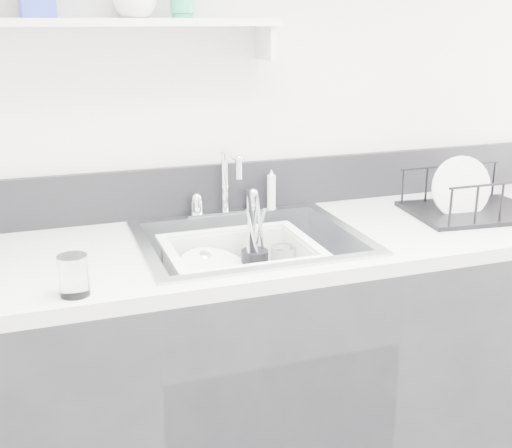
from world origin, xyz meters
name	(u,v)px	position (x,y,z in m)	size (l,w,h in m)	color
counter_run	(251,378)	(0.00, 1.19, 0.46)	(3.20, 0.62, 0.92)	#232326
backsplash	(221,188)	(0.00, 1.49, 1.00)	(3.20, 0.02, 0.16)	black
sink	(250,268)	(0.00, 1.19, 0.83)	(0.64, 0.52, 0.20)	silver
faucet	(226,198)	(0.00, 1.44, 0.98)	(0.26, 0.18, 0.23)	silver
side_sprayer	(271,190)	(0.16, 1.44, 0.99)	(0.03, 0.03, 0.14)	white
wall_shelf	(104,25)	(-0.35, 1.42, 1.51)	(1.00, 0.16, 0.12)	silver
wash_tub	(241,272)	(-0.04, 1.16, 0.83)	(0.42, 0.35, 0.17)	white
plate_stack	(221,284)	(-0.10, 1.18, 0.80)	(0.28, 0.28, 0.11)	white
utensil_cup	(255,264)	(0.02, 1.22, 0.83)	(0.08, 0.08, 0.28)	black
ladle	(223,276)	(-0.08, 1.20, 0.81)	(0.31, 0.11, 0.09)	silver
tumbler_in_tub	(283,264)	(0.11, 1.21, 0.82)	(0.08, 0.08, 0.11)	white
tumbler_counter	(74,275)	(-0.51, 0.94, 0.97)	(0.07, 0.07, 0.10)	white
dish_rack	(474,192)	(0.77, 1.19, 0.99)	(0.41, 0.31, 0.14)	black
bowl_small	(283,291)	(0.07, 1.10, 0.78)	(0.10, 0.10, 0.03)	white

